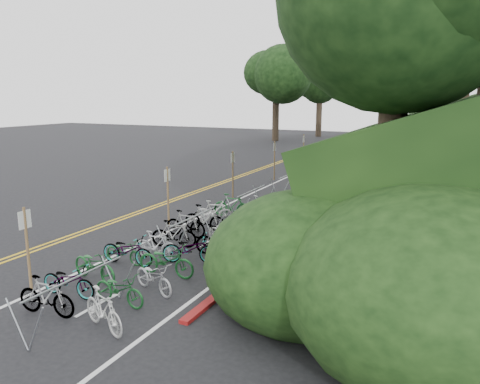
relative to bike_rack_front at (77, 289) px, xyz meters
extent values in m
plane|color=black|center=(-3.35, 2.92, -0.84)|extent=(120.00, 120.00, 0.00)
cube|color=gold|center=(-5.50, 12.92, -0.84)|extent=(0.12, 80.00, 0.01)
cube|color=gold|center=(-5.20, 12.92, -0.84)|extent=(0.12, 80.00, 0.01)
cube|color=silver|center=(-2.35, 12.92, -0.84)|extent=(0.12, 80.00, 0.01)
cube|color=silver|center=(1.85, 12.92, -0.84)|extent=(0.12, 80.00, 0.01)
cube|color=silver|center=(-0.25, 0.92, -0.84)|extent=(0.10, 1.60, 0.01)
cube|color=silver|center=(-0.25, 6.92, -0.84)|extent=(0.10, 1.60, 0.01)
cube|color=silver|center=(-0.25, 12.92, -0.84)|extent=(0.10, 1.60, 0.01)
cube|color=silver|center=(-0.25, 18.92, -0.84)|extent=(0.10, 1.60, 0.01)
cube|color=silver|center=(-0.25, 24.92, -0.84)|extent=(0.10, 1.60, 0.01)
cube|color=silver|center=(-0.25, 30.92, -0.84)|extent=(0.10, 1.60, 0.01)
cube|color=silver|center=(-0.25, 36.92, -0.84)|extent=(0.10, 1.60, 0.01)
cube|color=maroon|center=(2.35, 14.92, -0.79)|extent=(0.25, 28.00, 0.10)
cube|color=#382819|center=(3.05, 24.92, -0.76)|extent=(1.40, 44.00, 0.16)
ellipsoid|color=#284C19|center=(3.85, 5.92, 0.20)|extent=(2.00, 2.80, 1.60)
ellipsoid|color=#284C19|center=(4.65, 10.92, 0.71)|extent=(2.60, 3.64, 2.08)
ellipsoid|color=#284C19|center=(5.85, 16.92, 1.15)|extent=(2.20, 3.08, 1.76)
ellipsoid|color=#284C19|center=(4.45, 22.92, 0.72)|extent=(3.00, 4.20, 2.40)
ellipsoid|color=#284C19|center=(5.15, 28.92, 0.88)|extent=(2.40, 3.36, 1.92)
ellipsoid|color=#284C19|center=(6.45, 32.92, 1.57)|extent=(2.80, 3.92, 2.24)
ellipsoid|color=#284C19|center=(3.65, 8.92, 0.06)|extent=(1.80, 2.52, 1.44)
ellipsoid|color=#284C19|center=(6.65, 20.92, 1.76)|extent=(3.20, 4.48, 2.56)
ellipsoid|color=black|center=(4.65, 3.42, 0.37)|extent=(5.28, 6.16, 3.52)
ellipsoid|color=black|center=(7.65, 2.42, 0.59)|extent=(6.24, 7.28, 4.16)
cylinder|color=#2D2319|center=(6.15, 5.92, 2.99)|extent=(0.78, 0.78, 5.27)
cylinder|color=#2D2319|center=(7.65, 14.92, 4.70)|extent=(0.82, 0.82, 6.08)
cylinder|color=#2D2319|center=(-12.35, 44.92, 1.79)|extent=(0.78, 0.78, 5.27)
ellipsoid|color=black|center=(-12.35, 44.92, 6.59)|extent=(7.20, 7.20, 6.84)
cylinder|color=#2D2319|center=(-9.35, 52.92, 1.59)|extent=(0.76, 0.76, 4.86)
ellipsoid|color=black|center=(-9.35, 52.92, 5.91)|extent=(6.30, 6.30, 5.99)
cylinder|color=gray|center=(0.00, 0.00, 0.28)|extent=(0.05, 3.15, 0.05)
cylinder|color=gray|center=(-0.28, -1.47, -0.28)|extent=(0.57, 0.04, 1.10)
cylinder|color=gray|center=(0.28, -1.47, -0.28)|extent=(0.57, 0.04, 1.10)
cylinder|color=gray|center=(-0.28, 1.47, -0.28)|extent=(0.57, 0.04, 1.10)
cylinder|color=gray|center=(0.28, 1.47, -0.28)|extent=(0.57, 0.04, 1.10)
cylinder|color=gray|center=(-0.35, 5.92, 0.31)|extent=(0.05, 3.00, 0.05)
cylinder|color=gray|center=(-0.63, 4.52, -0.27)|extent=(0.58, 0.04, 1.13)
cylinder|color=gray|center=(-0.07, 4.52, -0.27)|extent=(0.58, 0.04, 1.13)
cylinder|color=gray|center=(-0.63, 7.32, -0.27)|extent=(0.58, 0.04, 1.13)
cylinder|color=gray|center=(-0.07, 7.32, -0.27)|extent=(0.58, 0.04, 1.13)
cylinder|color=gray|center=(-0.35, 10.92, 0.31)|extent=(0.05, 3.00, 0.05)
cylinder|color=gray|center=(-0.63, 9.52, -0.27)|extent=(0.58, 0.04, 1.13)
cylinder|color=gray|center=(-0.07, 9.52, -0.27)|extent=(0.58, 0.04, 1.13)
cylinder|color=gray|center=(-0.63, 12.32, -0.27)|extent=(0.58, 0.04, 1.13)
cylinder|color=gray|center=(-0.07, 12.32, -0.27)|extent=(0.58, 0.04, 1.13)
cylinder|color=gray|center=(-0.35, 15.92, 0.31)|extent=(0.05, 3.00, 0.05)
cylinder|color=gray|center=(-0.63, 14.52, -0.27)|extent=(0.58, 0.04, 1.13)
cylinder|color=gray|center=(-0.07, 14.52, -0.27)|extent=(0.58, 0.04, 1.13)
cylinder|color=gray|center=(-0.63, 17.32, -0.27)|extent=(0.58, 0.04, 1.13)
cylinder|color=gray|center=(-0.07, 17.32, -0.27)|extent=(0.58, 0.04, 1.13)
cylinder|color=gray|center=(-0.35, 20.92, 0.31)|extent=(0.05, 3.00, 0.05)
cylinder|color=gray|center=(-0.63, 19.52, -0.27)|extent=(0.58, 0.04, 1.13)
cylinder|color=gray|center=(-0.07, 19.52, -0.27)|extent=(0.58, 0.04, 1.13)
cylinder|color=gray|center=(-0.63, 22.32, -0.27)|extent=(0.58, 0.04, 1.13)
cylinder|color=gray|center=(-0.07, 22.32, -0.27)|extent=(0.58, 0.04, 1.13)
cylinder|color=gray|center=(-0.35, 25.92, 0.31)|extent=(0.05, 3.00, 0.05)
cylinder|color=gray|center=(-0.63, 24.52, -0.27)|extent=(0.58, 0.04, 1.13)
cylinder|color=gray|center=(-0.07, 24.52, -0.27)|extent=(0.58, 0.04, 1.13)
cylinder|color=gray|center=(-0.63, 27.32, -0.27)|extent=(0.58, 0.04, 1.13)
cylinder|color=gray|center=(-0.07, 27.32, -0.27)|extent=(0.58, 0.04, 1.13)
cylinder|color=brown|center=(-2.61, 0.86, 0.34)|extent=(0.08, 0.08, 2.37)
cube|color=silver|center=(-2.61, 0.86, 1.18)|extent=(0.02, 0.40, 0.50)
cylinder|color=brown|center=(-2.75, 7.92, 0.41)|extent=(0.08, 0.08, 2.50)
cube|color=silver|center=(-2.75, 7.92, 1.31)|extent=(0.02, 0.40, 0.50)
cylinder|color=brown|center=(-2.75, 13.92, 0.41)|extent=(0.08, 0.08, 2.50)
cube|color=silver|center=(-2.75, 13.92, 1.31)|extent=(0.02, 0.40, 0.50)
cylinder|color=brown|center=(-2.75, 19.92, 0.41)|extent=(0.08, 0.08, 2.50)
cube|color=silver|center=(-2.75, 19.92, 1.31)|extent=(0.02, 0.40, 0.50)
cylinder|color=brown|center=(-2.75, 25.92, 0.41)|extent=(0.08, 0.08, 2.50)
cube|color=silver|center=(-2.75, 25.92, 1.31)|extent=(0.02, 0.40, 0.50)
imported|color=#144C1E|center=(-1.59, 3.64, -0.45)|extent=(0.60, 1.51, 0.78)
imported|color=slate|center=(-0.94, -0.09, -0.34)|extent=(0.62, 1.71, 1.01)
imported|color=beige|center=(0.84, -0.07, -0.34)|extent=(1.03, 1.72, 1.00)
imported|color=slate|center=(-1.29, 0.97, -0.39)|extent=(0.69, 1.74, 0.90)
imported|color=#144C1E|center=(0.27, 1.16, -0.41)|extent=(0.68, 1.66, 0.85)
imported|color=#144C1E|center=(-1.43, 2.13, -0.36)|extent=(1.00, 1.94, 0.97)
imported|color=#9E9EA3|center=(0.61, 2.20, -0.41)|extent=(1.11, 1.74, 0.86)
imported|color=slate|center=(-1.41, 3.59, -0.35)|extent=(0.74, 1.90, 0.98)
imported|color=#144C1E|center=(0.26, 3.32, -0.35)|extent=(0.73, 1.89, 0.98)
imported|color=#9E9EA3|center=(-0.94, 4.50, -0.38)|extent=(0.65, 1.59, 0.93)
imported|color=slate|center=(0.31, 4.60, -0.36)|extent=(1.24, 1.94, 0.96)
imported|color=slate|center=(-1.05, 5.72, -0.34)|extent=(0.90, 1.72, 0.99)
imported|color=slate|center=(0.85, 5.65, -0.32)|extent=(0.87, 1.79, 1.03)
imported|color=slate|center=(-1.34, 6.96, -0.32)|extent=(0.49, 1.72, 1.03)
imported|color=beige|center=(0.39, 6.86, -0.42)|extent=(1.01, 1.71, 0.85)
imported|color=slate|center=(-1.00, 7.87, -0.29)|extent=(0.56, 1.83, 1.10)
imported|color=black|center=(0.69, 7.93, -0.39)|extent=(0.93, 1.79, 0.89)
imported|color=beige|center=(-1.33, 9.26, -0.36)|extent=(0.94, 1.66, 0.96)
imported|color=beige|center=(0.76, 9.22, -0.35)|extent=(0.98, 1.70, 0.99)
imported|color=#144C1E|center=(-1.04, 10.39, -0.31)|extent=(0.61, 1.79, 1.06)
imported|color=#9E9EA3|center=(0.30, 10.46, -0.31)|extent=(1.08, 1.82, 1.06)
camera|label=1|loc=(7.94, -7.71, 4.48)|focal=35.00mm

